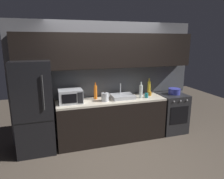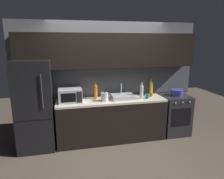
{
  "view_description": "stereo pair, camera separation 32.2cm",
  "coord_description": "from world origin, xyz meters",
  "views": [
    {
      "loc": [
        -1.21,
        -3.01,
        2.09
      ],
      "look_at": [
        0.01,
        0.9,
        1.12
      ],
      "focal_mm": 32.68,
      "sensor_mm": 36.0,
      "label": 1
    },
    {
      "loc": [
        -0.9,
        -3.1,
        2.09
      ],
      "look_at": [
        0.01,
        0.9,
        1.12
      ],
      "focal_mm": 32.68,
      "sensor_mm": 36.0,
      "label": 2
    }
  ],
  "objects": [
    {
      "name": "wine_bottle_orange",
      "position": [
        -0.31,
        1.04,
        1.05
      ],
      "size": [
        0.07,
        0.07,
        0.36
      ],
      "color": "orange",
      "rests_on": "counter_run"
    },
    {
      "name": "mug_amber",
      "position": [
        0.92,
        0.96,
        0.95
      ],
      "size": [
        0.07,
        0.07,
        0.09
      ],
      "primitive_type": "cylinder",
      "color": "#B27019",
      "rests_on": "counter_run"
    },
    {
      "name": "sink_basin",
      "position": [
        0.25,
        0.93,
        0.94
      ],
      "size": [
        0.48,
        0.38,
        0.3
      ],
      "color": "#ADAFB5",
      "rests_on": "counter_run"
    },
    {
      "name": "mug_dark",
      "position": [
        0.78,
        1.09,
        0.95
      ],
      "size": [
        0.08,
        0.08,
        0.1
      ],
      "primitive_type": "cylinder",
      "color": "black",
      "rests_on": "counter_run"
    },
    {
      "name": "oven_range",
      "position": [
        1.48,
        0.9,
        0.45
      ],
      "size": [
        0.6,
        0.62,
        0.9
      ],
      "color": "#232326",
      "rests_on": "ground"
    },
    {
      "name": "microwave",
      "position": [
        -0.84,
        0.92,
        1.04
      ],
      "size": [
        0.46,
        0.35,
        0.27
      ],
      "color": "#A8AAAF",
      "rests_on": "counter_run"
    },
    {
      "name": "mug_teal",
      "position": [
        0.77,
        0.82,
        0.95
      ],
      "size": [
        0.08,
        0.08,
        0.1
      ],
      "primitive_type": "cylinder",
      "color": "#19666B",
      "rests_on": "counter_run"
    },
    {
      "name": "counter_run",
      "position": [
        0.0,
        0.9,
        0.45
      ],
      "size": [
        2.28,
        0.6,
        0.9
      ],
      "color": "black",
      "rests_on": "ground"
    },
    {
      "name": "cooking_pot",
      "position": [
        1.51,
        0.9,
        0.97
      ],
      "size": [
        0.27,
        0.27,
        0.13
      ],
      "color": "#333899",
      "rests_on": "oven_range"
    },
    {
      "name": "ground_plane",
      "position": [
        0.0,
        0.0,
        0.0
      ],
      "size": [
        10.0,
        10.0,
        0.0
      ],
      "primitive_type": "plane",
      "color": "#4C4238"
    },
    {
      "name": "kettle",
      "position": [
        -0.16,
        0.84,
        0.99
      ],
      "size": [
        0.19,
        0.15,
        0.19
      ],
      "color": "#B7BABF",
      "rests_on": "counter_run"
    },
    {
      "name": "wine_bottle_yellow",
      "position": [
        0.97,
        1.11,
        1.05
      ],
      "size": [
        0.07,
        0.07,
        0.36
      ],
      "color": "gold",
      "rests_on": "counter_run"
    },
    {
      "name": "refrigerator",
      "position": [
        -1.52,
        0.9,
        0.88
      ],
      "size": [
        0.68,
        0.69,
        1.76
      ],
      "color": "black",
      "rests_on": "ground"
    },
    {
      "name": "back_wall",
      "position": [
        0.0,
        1.2,
        1.55
      ],
      "size": [
        4.02,
        0.44,
        2.5
      ],
      "color": "slate",
      "rests_on": "ground"
    },
    {
      "name": "wine_bottle_clear",
      "position": [
        0.64,
        0.84,
        1.04
      ],
      "size": [
        0.07,
        0.07,
        0.35
      ],
      "color": "silver",
      "rests_on": "counter_run"
    }
  ]
}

